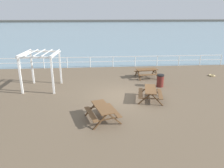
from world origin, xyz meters
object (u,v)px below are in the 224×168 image
object	(u,v)px
picnic_table_near_left	(102,110)
picnic_table_mid_centre	(150,91)
lattice_pergola	(41,62)
litter_bin	(160,81)
picnic_table_far_left	(147,71)

from	to	relation	value
picnic_table_near_left	picnic_table_mid_centre	xyz separation A→B (m)	(3.16, 2.39, 0.00)
picnic_table_mid_centre	lattice_pergola	bearing A→B (deg)	81.49
picnic_table_near_left	picnic_table_mid_centre	world-z (taller)	same
picnic_table_mid_centre	lattice_pergola	world-z (taller)	lattice_pergola
picnic_table_near_left	lattice_pergola	world-z (taller)	lattice_pergola
picnic_table_near_left	lattice_pergola	xyz separation A→B (m)	(-4.24, 5.18, 1.41)
lattice_pergola	litter_bin	size ratio (longest dim) A/B	2.90
picnic_table_near_left	litter_bin	bearing A→B (deg)	-60.20
picnic_table_near_left	litter_bin	size ratio (longest dim) A/B	2.27
lattice_pergola	picnic_table_far_left	bearing A→B (deg)	18.24
litter_bin	lattice_pergola	bearing A→B (deg)	177.65
picnic_table_far_left	litter_bin	bearing A→B (deg)	-84.20
picnic_table_far_left	litter_bin	xyz separation A→B (m)	(0.51, -2.28, -0.10)
picnic_table_near_left	lattice_pergola	distance (m)	6.84
picnic_table_far_left	lattice_pergola	distance (m)	8.61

